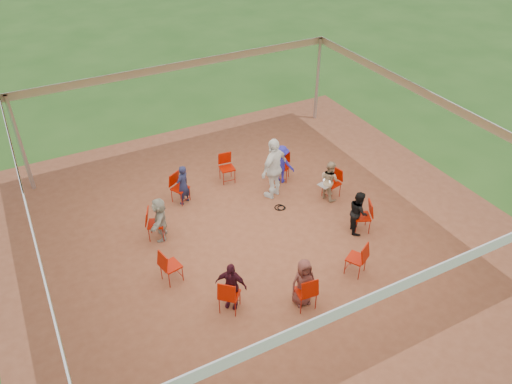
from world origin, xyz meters
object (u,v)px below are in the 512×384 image
chair_9 (362,217)px  person_seated_4 (231,285)px  chair_1 (282,167)px  person_seated_5 (303,282)px  person_seated_6 (358,212)px  person_seated_0 (329,180)px  chair_3 (180,188)px  chair_0 (332,183)px  chair_7 (305,291)px  chair_6 (230,295)px  chair_2 (227,168)px  person_seated_3 (160,219)px  standing_person (274,168)px  person_seated_1 (281,164)px  person_seated_2 (183,185)px  chair_4 (156,224)px  chair_8 (356,258)px  laptop (325,183)px  chair_5 (171,266)px  cable_coil (280,208)px

chair_9 → person_seated_4: bearing=125.0°
chair_1 → person_seated_5: bearing=107.6°
person_seated_6 → chair_9: bearing=-90.0°
person_seated_0 → person_seated_5: bearing=126.0°
chair_3 → person_seated_4: size_ratio=0.74×
person_seated_4 → person_seated_6: 4.15m
chair_1 → person_seated_0: bearing=158.0°
person_seated_5 → chair_0: bearing=53.0°
chair_7 → chair_0: bearing=54.0°
chair_6 → chair_7: same height
chair_2 → person_seated_6: bearing=125.0°
person_seated_3 → standing_person: size_ratio=0.65×
person_seated_1 → person_seated_2: bearing=36.0°
chair_4 → chair_8: 5.11m
chair_8 → person_seated_2: (-2.59, 4.56, 0.16)m
chair_6 → person_seated_2: person_seated_2 is taller
chair_8 → laptop: chair_8 is taller
person_seated_0 → person_seated_2: (-3.78, 1.71, 0.00)m
chair_4 → chair_9: size_ratio=1.00×
person_seated_2 → person_seated_6: 4.88m
chair_5 → person_seated_2: size_ratio=0.74×
chair_2 → chair_6: bearing=72.0°
person_seated_3 → cable_coil: (3.37, -0.35, -0.59)m
chair_9 → standing_person: (-1.27, 2.47, 0.49)m
chair_5 → person_seated_4: 1.63m
chair_3 → person_seated_5: size_ratio=0.74×
chair_2 → cable_coil: bearing=117.0°
person_seated_3 → chair_3: bearing=166.0°
chair_4 → chair_7: 4.34m
person_seated_5 → standing_person: (1.46, 3.91, 0.33)m
chair_6 → person_seated_0: person_seated_0 is taller
chair_8 → cable_coil: bearing=65.9°
person_seated_0 → cable_coil: size_ratio=3.11×
chair_4 → laptop: (4.80, -0.63, 0.13)m
chair_9 → standing_person: standing_person is taller
chair_1 → chair_4: bearing=54.0°
chair_9 → person_seated_2: (-3.71, 3.34, 0.16)m
chair_2 → chair_5: same height
chair_5 → chair_9: 5.11m
person_seated_5 → laptop: 4.02m
chair_9 → person_seated_4: size_ratio=0.74×
person_seated_4 → cable_coil: person_seated_4 is taller
chair_1 → chair_9: bearing=144.0°
chair_9 → cable_coil: (-1.41, 1.82, -0.43)m
person_seated_1 → person_seated_2: (-3.00, 0.34, 0.00)m
chair_9 → standing_person: 2.82m
chair_6 → cable_coil: 3.94m
chair_3 → chair_1: bearing=144.0°
chair_0 → chair_1: (-0.82, 1.44, 0.00)m
chair_1 → person_seated_0: person_seated_0 is taller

